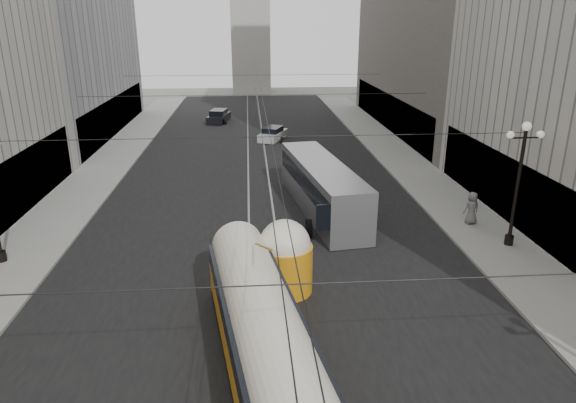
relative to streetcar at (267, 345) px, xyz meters
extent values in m
cube|color=black|center=(0.22, 24.30, -1.61)|extent=(20.00, 85.00, 0.02)
cube|color=gray|center=(-11.78, 27.80, -1.53)|extent=(4.00, 72.00, 0.15)
cube|color=gray|center=(12.22, 27.80, -1.53)|extent=(4.00, 72.00, 0.15)
cube|color=gray|center=(-0.53, 24.30, -1.61)|extent=(0.12, 85.00, 0.04)
cube|color=gray|center=(0.97, 24.30, -1.61)|extent=(0.12, 85.00, 0.04)
cube|color=black|center=(-13.83, 15.80, 0.39)|extent=(0.10, 18.00, 3.60)
cube|color=black|center=(-13.83, 39.80, 0.39)|extent=(0.10, 25.20, 3.60)
cube|color=black|center=(14.27, 13.80, 0.39)|extent=(0.10, 18.00, 3.60)
cube|color=black|center=(14.27, 39.80, 0.39)|extent=(0.10, 28.80, 3.60)
cube|color=#B2AFA8|center=(0.22, 71.80, 10.39)|extent=(6.00, 6.00, 24.00)
cylinder|color=black|center=(-12.38, 9.80, -1.21)|extent=(0.44, 0.44, 0.50)
cylinder|color=black|center=(12.82, 9.80, 1.54)|extent=(0.18, 0.18, 6.00)
cylinder|color=black|center=(12.82, 9.80, -1.21)|extent=(0.44, 0.44, 0.50)
cylinder|color=black|center=(12.82, 9.80, 4.14)|extent=(1.60, 0.08, 0.08)
sphere|color=white|center=(12.82, 9.80, 4.69)|extent=(0.44, 0.44, 0.44)
sphere|color=white|center=(12.07, 9.80, 4.29)|extent=(0.36, 0.36, 0.36)
sphere|color=white|center=(13.57, 9.80, 4.29)|extent=(0.36, 0.36, 0.36)
cylinder|color=black|center=(0.22, -4.20, 4.39)|extent=(25.00, 0.03, 0.03)
cylinder|color=black|center=(0.22, 9.80, 4.39)|extent=(25.00, 0.03, 0.03)
cylinder|color=black|center=(0.22, 23.80, 4.39)|extent=(25.00, 0.03, 0.03)
cylinder|color=black|center=(0.22, 37.80, 4.39)|extent=(25.00, 0.03, 0.03)
cylinder|color=black|center=(0.22, 27.80, 4.19)|extent=(0.03, 72.00, 0.03)
cylinder|color=black|center=(0.62, 27.80, 4.19)|extent=(0.03, 72.00, 0.03)
cube|color=orange|center=(0.00, 0.00, -0.65)|extent=(4.36, 13.00, 1.55)
cube|color=black|center=(0.00, 0.00, -1.38)|extent=(4.30, 12.62, 0.27)
cube|color=black|center=(0.00, 0.00, 0.36)|extent=(4.35, 12.81, 0.78)
cylinder|color=silver|center=(0.00, 0.00, 0.63)|extent=(4.06, 12.77, 2.10)
cylinder|color=orange|center=(0.99, 6.22, -0.56)|extent=(2.37, 2.37, 2.10)
sphere|color=silver|center=(0.99, 6.22, 0.54)|extent=(2.19, 2.19, 2.19)
cube|color=gray|center=(3.92, 15.89, -0.09)|extent=(4.08, 12.00, 2.94)
cube|color=black|center=(3.92, 15.89, 0.40)|extent=(4.05, 11.59, 1.08)
cube|color=black|center=(3.92, 10.05, 0.26)|extent=(2.25, 0.42, 1.37)
cylinder|color=black|center=(2.69, 11.95, -1.12)|extent=(0.30, 0.98, 0.98)
cylinder|color=black|center=(5.15, 11.95, -1.12)|extent=(0.30, 0.98, 0.98)
cylinder|color=black|center=(2.69, 19.83, -1.12)|extent=(0.30, 0.98, 0.98)
cylinder|color=black|center=(5.15, 19.83, -1.12)|extent=(0.30, 0.98, 0.98)
cube|color=white|center=(1.91, 35.71, -1.17)|extent=(3.14, 4.41, 0.72)
cube|color=black|center=(1.91, 35.71, -0.66)|extent=(2.24, 2.64, 0.68)
cylinder|color=black|center=(1.15, 34.33, -1.32)|extent=(0.22, 0.58, 0.58)
cylinder|color=black|center=(2.66, 34.33, -1.32)|extent=(0.22, 0.58, 0.58)
cylinder|color=black|center=(1.15, 37.10, -1.32)|extent=(0.22, 0.58, 0.58)
cylinder|color=black|center=(2.66, 37.10, -1.32)|extent=(0.22, 0.58, 0.58)
cube|color=black|center=(-3.81, 45.59, -1.13)|extent=(2.66, 4.72, 0.79)
cube|color=black|center=(-3.81, 45.59, -0.57)|extent=(2.05, 2.71, 0.75)
cylinder|color=black|center=(-4.64, 44.08, -1.29)|extent=(0.22, 0.63, 0.63)
cylinder|color=black|center=(-2.99, 44.08, -1.29)|extent=(0.22, 0.63, 0.63)
cylinder|color=black|center=(-4.64, 47.11, -1.29)|extent=(0.22, 0.63, 0.63)
cylinder|color=black|center=(-2.99, 47.11, -1.29)|extent=(0.22, 0.63, 0.63)
imported|color=slate|center=(12.03, 12.78, -0.53)|extent=(1.00, 0.73, 1.86)
camera|label=1|loc=(-0.38, -13.45, 9.49)|focal=32.00mm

